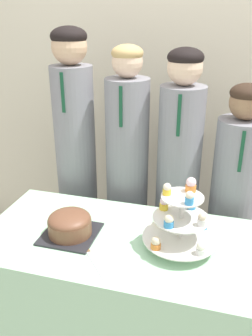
{
  "coord_description": "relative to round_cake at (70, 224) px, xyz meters",
  "views": [
    {
      "loc": [
        0.41,
        -1.01,
        1.74
      ],
      "look_at": [
        0.02,
        0.37,
        1.11
      ],
      "focal_mm": 38.0,
      "sensor_mm": 36.0,
      "label": 1
    }
  ],
  "objects": [
    {
      "name": "wall_back",
      "position": [
        0.23,
        1.13,
        0.53
      ],
      "size": [
        9.0,
        0.06,
        2.7
      ],
      "color": "beige",
      "rests_on": "ground_plane"
    },
    {
      "name": "table",
      "position": [
        0.23,
        0.04,
        -0.44
      ],
      "size": [
        1.32,
        0.67,
        0.76
      ],
      "color": "#A8DBB2",
      "rests_on": "ground_plane"
    },
    {
      "name": "round_cake",
      "position": [
        0.0,
        0.0,
        0.0
      ],
      "size": [
        0.25,
        0.25,
        0.12
      ],
      "color": "#232328",
      "rests_on": "table"
    },
    {
      "name": "cake_knife",
      "position": [
        0.14,
        -0.11,
        -0.06
      ],
      "size": [
        0.2,
        0.22,
        0.01
      ],
      "rotation": [
        0.0,
        0.0,
        -0.85
      ],
      "color": "silver",
      "rests_on": "table"
    },
    {
      "name": "cupcake_stand",
      "position": [
        0.51,
        0.05,
        0.08
      ],
      "size": [
        0.33,
        0.33,
        0.33
      ],
      "color": "silver",
      "rests_on": "table"
    },
    {
      "name": "student_0",
      "position": [
        -0.22,
        0.6,
        0.02
      ],
      "size": [
        0.25,
        0.25,
        1.67
      ],
      "color": "gray",
      "rests_on": "ground_plane"
    },
    {
      "name": "student_1",
      "position": [
        0.12,
        0.6,
        -0.05
      ],
      "size": [
        0.25,
        0.26,
        1.58
      ],
      "color": "gray",
      "rests_on": "ground_plane"
    },
    {
      "name": "student_2",
      "position": [
        0.43,
        0.6,
        -0.05
      ],
      "size": [
        0.25,
        0.26,
        1.58
      ],
      "color": "gray",
      "rests_on": "ground_plane"
    },
    {
      "name": "student_3",
      "position": [
        0.75,
        0.6,
        -0.14
      ],
      "size": [
        0.27,
        0.28,
        1.41
      ],
      "color": "gray",
      "rests_on": "ground_plane"
    }
  ]
}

